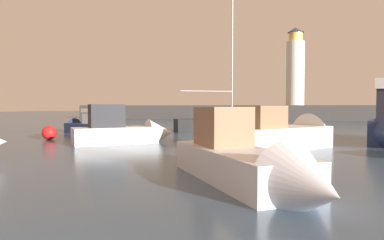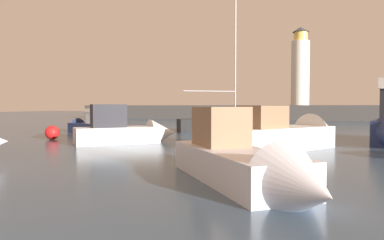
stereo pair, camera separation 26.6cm
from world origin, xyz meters
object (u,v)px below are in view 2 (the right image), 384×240
lighthouse (300,68)px  motorboat_4 (292,134)px  motorboat_5 (130,131)px  sailboat_moored (226,124)px  mooring_buoy (52,133)px  motorboat_3 (247,163)px  motorboat_1 (88,126)px

lighthouse → motorboat_4: size_ratio=1.56×
motorboat_5 → sailboat_moored: bearing=72.7°
lighthouse → motorboat_5: lighthouse is taller
motorboat_5 → mooring_buoy: bearing=177.3°
motorboat_3 → motorboat_5: bearing=132.0°
motorboat_1 → motorboat_3: size_ratio=0.87×
lighthouse → motorboat_5: 42.01m
motorboat_4 → mooring_buoy: bearing=-179.7°
motorboat_3 → sailboat_moored: sailboat_moored is taller
motorboat_5 → motorboat_3: bearing=-48.0°
lighthouse → mooring_buoy: (-15.44, -39.93, -7.86)m
lighthouse → motorboat_4: (0.01, -39.86, -7.61)m
sailboat_moored → mooring_buoy: (-9.46, -11.10, -0.17)m
motorboat_4 → motorboat_5: size_ratio=1.39×
motorboat_1 → motorboat_4: motorboat_4 is taller
motorboat_5 → sailboat_moored: sailboat_moored is taller
motorboat_1 → sailboat_moored: sailboat_moored is taller
motorboat_3 → mooring_buoy: (-14.54, 9.84, -0.19)m
motorboat_4 → motorboat_1: bearing=161.6°
motorboat_3 → motorboat_4: size_ratio=0.86×
motorboat_1 → sailboat_moored: 11.88m
mooring_buoy → motorboat_1: bearing=100.7°
sailboat_moored → mooring_buoy: bearing=-130.5°
sailboat_moored → mooring_buoy: size_ratio=15.53×
motorboat_3 → mooring_buoy: size_ratio=7.36×
motorboat_1 → motorboat_3: 21.94m
motorboat_4 → sailboat_moored: 12.55m
mooring_buoy → sailboat_moored: bearing=49.5°
lighthouse → mooring_buoy: 43.53m
lighthouse → mooring_buoy: size_ratio=13.37×
lighthouse → motorboat_5: (-9.51, -40.21, -7.61)m
lighthouse → motorboat_3: (-0.90, -49.77, -7.67)m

